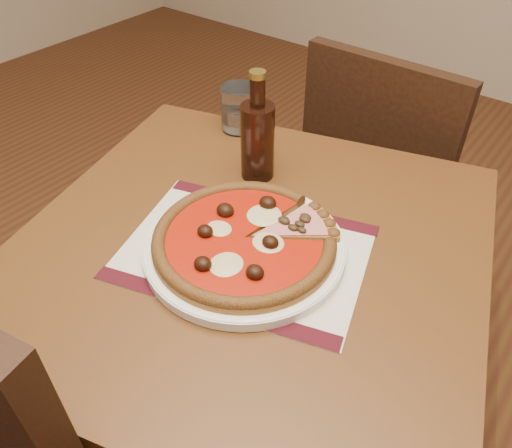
% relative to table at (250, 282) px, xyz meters
% --- Properties ---
extents(table, '(0.99, 0.99, 0.75)m').
position_rel_table_xyz_m(table, '(0.00, 0.00, 0.00)').
color(table, '#5E3316').
rests_on(table, ground).
extents(chair_far, '(0.43, 0.43, 0.89)m').
position_rel_table_xyz_m(chair_far, '(-0.03, 0.67, -0.14)').
color(chair_far, black).
rests_on(chair_far, ground).
extents(placemat, '(0.48, 0.40, 0.00)m').
position_rel_table_xyz_m(placemat, '(0.01, -0.02, 0.10)').
color(placemat, beige).
rests_on(placemat, table).
extents(plate, '(0.34, 0.34, 0.02)m').
position_rel_table_xyz_m(plate, '(0.01, -0.02, 0.11)').
color(plate, white).
rests_on(plate, placemat).
extents(pizza, '(0.31, 0.31, 0.04)m').
position_rel_table_xyz_m(pizza, '(0.01, -0.02, 0.13)').
color(pizza, '#956124').
rests_on(pizza, plate).
extents(ham_slice, '(0.12, 0.15, 0.02)m').
position_rel_table_xyz_m(ham_slice, '(0.07, 0.06, 0.13)').
color(ham_slice, '#956124').
rests_on(ham_slice, plate).
extents(water_glass, '(0.09, 0.09, 0.10)m').
position_rel_table_xyz_m(water_glass, '(-0.26, 0.30, 0.15)').
color(water_glass, white).
rests_on(water_glass, table).
extents(bottle, '(0.07, 0.07, 0.22)m').
position_rel_table_xyz_m(bottle, '(-0.11, 0.17, 0.19)').
color(bottle, black).
rests_on(bottle, table).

